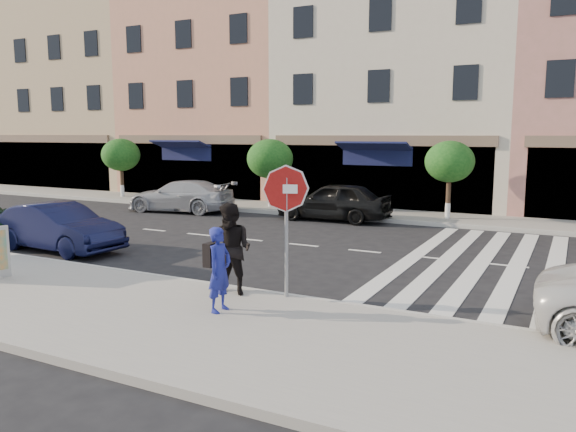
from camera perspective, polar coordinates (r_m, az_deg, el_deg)
The scene contains 15 objects.
ground at distance 14.14m, azimuth -5.48°, elevation -5.80°, with size 120.00×120.00×0.00m, color black.
sidewalk_near at distance 11.28m, azimuth -16.01°, elevation -9.38°, with size 60.00×4.50×0.15m, color gray.
sidewalk_far at distance 23.94m, azimuth 8.92°, elevation 0.16°, with size 60.00×3.00×0.15m, color gray.
building_west_far at distance 41.07m, azimuth -18.94°, elevation 11.48°, with size 12.00×9.00×12.00m, color tan.
building_west_mid at distance 34.14m, azimuth -5.71°, elevation 14.29°, with size 10.00×9.00×14.00m, color tan.
building_centre at distance 29.66m, azimuth 12.00°, elevation 12.15°, with size 11.00×9.00×11.00m, color beige.
street_tree_wa at distance 30.97m, azimuth -16.62°, elevation 5.95°, with size 2.00×2.00×3.05m.
street_tree_wb at distance 25.57m, azimuth -1.84°, elevation 5.80°, with size 2.10×2.10×3.06m.
street_tree_c at distance 22.77m, azimuth 16.10°, elevation 5.29°, with size 1.90×1.90×3.04m.
stop_sign at distance 11.17m, azimuth -0.21°, elevation 1.39°, with size 0.90×0.35×2.69m.
photographer at distance 10.54m, azimuth -6.97°, elevation -5.42°, with size 0.58×0.38×1.60m, color navy.
walker at distance 11.60m, azimuth -5.77°, elevation -3.37°, with size 0.92×0.72×1.90m, color black.
car_near_mid at distance 17.92m, azimuth -22.28°, elevation -1.07°, with size 1.49×4.28×1.41m, color black.
car_far_left at distance 25.41m, azimuth -10.85°, elevation 2.01°, with size 1.97×4.85×1.41m, color #AAAAAF.
car_far_mid at distance 22.48m, azimuth 4.66°, elevation 1.50°, with size 1.83×4.54×1.55m, color black.
Camera 1 is at (7.47, -11.50, 3.45)m, focal length 35.00 mm.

